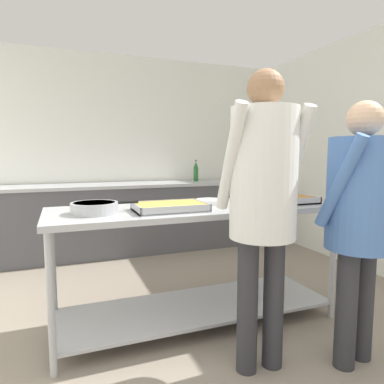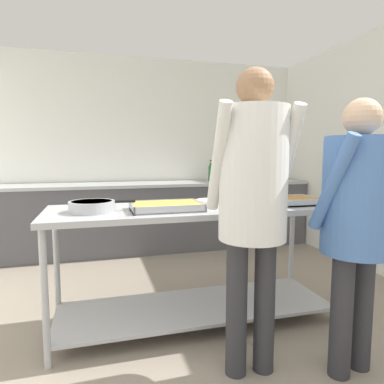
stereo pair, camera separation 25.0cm
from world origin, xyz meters
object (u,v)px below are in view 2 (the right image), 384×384
sauce_pan (92,206)px  water_bottle (211,172)px  broccoli_bowl (258,203)px  guest_serving_left (253,191)px  serving_tray_roast (166,207)px  guest_serving_right (357,210)px  plate_stack (210,202)px  serving_tray_vegetables (290,201)px

sauce_pan → water_bottle: water_bottle is taller
broccoli_bowl → guest_serving_left: (-0.27, -0.47, 0.14)m
broccoli_bowl → sauce_pan: bearing=171.7°
serving_tray_roast → sauce_pan: bearing=172.8°
guest_serving_right → sauce_pan: bearing=151.6°
water_bottle → guest_serving_right: bearing=-92.5°
broccoli_bowl → water_bottle: size_ratio=0.72×
sauce_pan → water_bottle: size_ratio=1.49×
sauce_pan → broccoli_bowl: (1.16, -0.17, 0.00)m
plate_stack → sauce_pan: bearing=-170.8°
serving_tray_roast → guest_serving_right: (0.97, -0.73, 0.05)m
sauce_pan → serving_tray_vegetables: (1.51, -0.03, -0.02)m
sauce_pan → guest_serving_left: (0.89, -0.64, 0.14)m
serving_tray_roast → serving_tray_vegetables: 1.01m
guest_serving_left → water_bottle: (0.71, 2.86, -0.04)m
serving_tray_roast → broccoli_bowl: bearing=-9.1°
serving_tray_roast → serving_tray_vegetables: bearing=1.9°
serving_tray_vegetables → guest_serving_left: size_ratio=0.24×
guest_serving_right → water_bottle: size_ratio=5.38×
guest_serving_left → water_bottle: 2.95m
water_bottle → serving_tray_roast: bearing=-115.7°
broccoli_bowl → water_bottle: bearing=79.4°
guest_serving_left → serving_tray_vegetables: bearing=44.4°
guest_serving_left → water_bottle: bearing=76.0°
broccoli_bowl → guest_serving_right: (0.32, -0.63, 0.03)m
sauce_pan → broccoli_bowl: bearing=-8.3°
sauce_pan → guest_serving_right: guest_serving_right is taller
broccoli_bowl → water_bottle: (0.45, 2.39, 0.10)m
serving_tray_roast → plate_stack: bearing=27.9°
serving_tray_vegetables → water_bottle: size_ratio=1.42×
guest_serving_right → water_bottle: guest_serving_right is taller
serving_tray_vegetables → guest_serving_right: bearing=-93.0°
serving_tray_vegetables → guest_serving_right: size_ratio=0.26×
serving_tray_roast → water_bottle: 2.54m
serving_tray_roast → guest_serving_left: bearing=-56.0°
sauce_pan → guest_serving_left: bearing=-35.6°
serving_tray_vegetables → guest_serving_right: guest_serving_right is taller
sauce_pan → serving_tray_roast: 0.51m
plate_stack → guest_serving_right: 1.10m
water_bottle → serving_tray_vegetables: bearing=-92.4°
guest_serving_right → serving_tray_vegetables: bearing=87.0°
plate_stack → serving_tray_vegetables: size_ratio=0.54×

